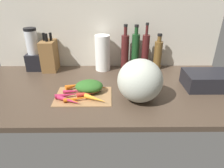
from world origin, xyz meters
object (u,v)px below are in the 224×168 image
(carrot_4, at_px, (74,86))
(bottle_2, at_px, (145,52))
(carrot_0, at_px, (69,100))
(carrot_7, at_px, (75,91))
(bottle_0, at_px, (125,52))
(cutting_board, at_px, (84,96))
(carrot_2, at_px, (77,99))
(paper_towel_roll, at_px, (103,53))
(bottle_1, at_px, (135,51))
(winter_squash, at_px, (140,81))
(carrot_3, at_px, (95,86))
(carrot_1, at_px, (70,100))
(carrot_8, at_px, (95,99))
(dish_rack, at_px, (208,80))
(blender_appliance, at_px, (34,52))
(bottle_3, at_px, (158,54))
(knife_block, at_px, (49,55))
(carrot_6, at_px, (68,95))
(carrot_5, at_px, (88,94))

(carrot_4, xyz_separation_m, bottle_2, (0.48, 0.32, 0.12))
(carrot_0, distance_m, bottle_2, 0.70)
(carrot_7, relative_size, bottle_0, 0.42)
(cutting_board, bearing_deg, bottle_2, 44.61)
(carrot_2, height_order, bottle_0, bottle_0)
(paper_towel_roll, bearing_deg, bottle_1, 4.19)
(carrot_0, distance_m, winter_squash, 0.40)
(carrot_3, relative_size, carrot_4, 1.59)
(carrot_7, bearing_deg, carrot_1, -96.86)
(bottle_1, bearing_deg, carrot_8, -118.81)
(carrot_1, relative_size, dish_rack, 0.45)
(dish_rack, bearing_deg, carrot_2, -168.03)
(cutting_board, xyz_separation_m, winter_squash, (0.32, -0.04, 0.12))
(carrot_2, bearing_deg, carrot_0, -157.14)
(winter_squash, height_order, blender_appliance, blender_appliance)
(carrot_0, bearing_deg, blender_appliance, 124.30)
(cutting_board, distance_m, carrot_1, 0.10)
(carrot_8, bearing_deg, bottle_3, 47.70)
(carrot_1, relative_size, bottle_3, 0.49)
(bottle_1, bearing_deg, carrot_7, -134.95)
(carrot_2, height_order, bottle_2, bottle_2)
(carrot_7, xyz_separation_m, blender_appliance, (-0.36, 0.39, 0.12))
(knife_block, xyz_separation_m, dish_rack, (1.06, -0.30, -0.07))
(carrot_8, height_order, winter_squash, winter_squash)
(carrot_1, relative_size, knife_block, 0.48)
(carrot_4, relative_size, carrot_7, 0.77)
(carrot_4, bearing_deg, bottle_3, 29.57)
(knife_block, height_order, blender_appliance, blender_appliance)
(carrot_6, relative_size, bottle_2, 0.41)
(bottle_3, bearing_deg, paper_towel_roll, -178.80)
(paper_towel_roll, distance_m, bottle_3, 0.41)
(carrot_3, distance_m, carrot_4, 0.13)
(carrot_2, xyz_separation_m, dish_rack, (0.80, 0.17, 0.03))
(carrot_4, distance_m, paper_towel_roll, 0.38)
(carrot_1, height_order, carrot_4, carrot_4)
(bottle_3, relative_size, dish_rack, 0.92)
(carrot_2, xyz_separation_m, winter_squash, (0.34, 0.02, 0.10))
(carrot_4, distance_m, carrot_7, 0.06)
(carrot_3, relative_size, carrot_6, 1.20)
(carrot_5, distance_m, bottle_2, 0.58)
(carrot_4, relative_size, winter_squash, 0.44)
(carrot_1, height_order, paper_towel_roll, paper_towel_roll)
(carrot_4, xyz_separation_m, knife_block, (-0.23, 0.32, 0.09))
(carrot_6, bearing_deg, paper_towel_roll, 66.53)
(bottle_0, bearing_deg, carrot_3, -121.63)
(bottle_2, bearing_deg, carrot_2, -133.36)
(carrot_8, distance_m, knife_block, 0.61)
(carrot_0, xyz_separation_m, carrot_4, (0.00, 0.17, 0.00))
(carrot_5, distance_m, bottle_3, 0.66)
(carrot_0, height_order, carrot_7, carrot_0)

